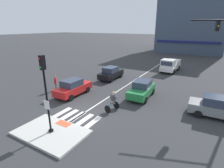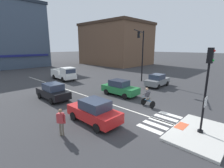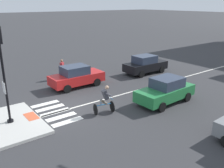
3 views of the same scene
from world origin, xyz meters
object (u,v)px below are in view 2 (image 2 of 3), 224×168
object	(u,v)px
car_grey_cross_right	(157,80)
cyclist	(148,97)
car_black_westbound_far	(53,92)
signal_pole	(207,84)
traffic_light_mast	(141,50)
car_green_eastbound_mid	(120,88)
car_red_westbound_near	(94,111)
pedestrian_at_curb_left	(61,120)
pickup_truck_white_eastbound_distant	(65,74)

from	to	relation	value
car_grey_cross_right	cyclist	xyz separation A→B (m)	(-7.42, -3.10, 0.06)
car_black_westbound_far	cyclist	bearing A→B (deg)	-58.80
signal_pole	car_black_westbound_far	size ratio (longest dim) A/B	1.21
traffic_light_mast	car_green_eastbound_mid	world-z (taller)	traffic_light_mast
car_red_westbound_near	pedestrian_at_curb_left	bearing A→B (deg)	179.25
pickup_truck_white_eastbound_distant	pedestrian_at_curb_left	size ratio (longest dim) A/B	3.11
signal_pole	car_grey_cross_right	xyz separation A→B (m)	(9.28, 7.92, -2.32)
traffic_light_mast	pedestrian_at_curb_left	distance (m)	17.00
signal_pole	car_black_westbound_far	world-z (taller)	signal_pole
traffic_light_mast	cyclist	size ratio (longest dim) A/B	4.39
pickup_truck_white_eastbound_distant	cyclist	world-z (taller)	pickup_truck_white_eastbound_distant
car_grey_cross_right	pickup_truck_white_eastbound_distant	world-z (taller)	pickup_truck_white_eastbound_distant
traffic_light_mast	car_black_westbound_far	distance (m)	13.53
car_grey_cross_right	pickup_truck_white_eastbound_distant	distance (m)	14.04
pickup_truck_white_eastbound_distant	cyclist	distance (m)	15.67
traffic_light_mast	car_black_westbound_far	size ratio (longest dim) A/B	1.80
car_black_westbound_far	car_grey_cross_right	bearing A→B (deg)	-21.35
car_green_eastbound_mid	traffic_light_mast	bearing A→B (deg)	16.84
pickup_truck_white_eastbound_distant	pedestrian_at_curb_left	xyz separation A→B (m)	(-8.78, -14.56, 0.00)
car_black_westbound_far	pedestrian_at_curb_left	bearing A→B (deg)	-113.28
pickup_truck_white_eastbound_distant	pedestrian_at_curb_left	distance (m)	17.00
signal_pole	cyclist	distance (m)	5.64
signal_pole	car_green_eastbound_mid	size ratio (longest dim) A/B	1.19
car_grey_cross_right	car_black_westbound_far	bearing A→B (deg)	158.65
car_green_eastbound_mid	car_red_westbound_near	xyz separation A→B (m)	(-6.19, -3.02, 0.00)
signal_pole	car_grey_cross_right	distance (m)	12.42
car_grey_cross_right	pedestrian_at_curb_left	distance (m)	15.24
car_red_westbound_near	car_green_eastbound_mid	bearing A→B (deg)	26.02
pickup_truck_white_eastbound_distant	cyclist	bearing A→B (deg)	-94.01
car_green_eastbound_mid	cyclist	distance (m)	4.18
car_red_westbound_near	car_grey_cross_right	distance (m)	12.80
pickup_truck_white_eastbound_distant	car_green_eastbound_mid	bearing A→B (deg)	-90.59
car_red_westbound_near	cyclist	size ratio (longest dim) A/B	2.44
pickup_truck_white_eastbound_distant	pedestrian_at_curb_left	world-z (taller)	pickup_truck_white_eastbound_distant
signal_pole	car_green_eastbound_mid	bearing A→B (deg)	72.28
car_grey_cross_right	pedestrian_at_curb_left	bearing A→B (deg)	-172.37
car_grey_cross_right	car_green_eastbound_mid	bearing A→B (deg)	171.50
car_red_westbound_near	pickup_truck_white_eastbound_distant	world-z (taller)	pickup_truck_white_eastbound_distant
signal_pole	car_red_westbound_near	distance (m)	7.14
pedestrian_at_curb_left	signal_pole	bearing A→B (deg)	-45.40
traffic_light_mast	car_red_westbound_near	xyz separation A→B (m)	(-13.29, -5.17, -3.95)
car_red_westbound_near	car_grey_cross_right	bearing A→B (deg)	9.25
car_green_eastbound_mid	pickup_truck_white_eastbound_distant	xyz separation A→B (m)	(0.12, 11.57, 0.17)
pickup_truck_white_eastbound_distant	traffic_light_mast	bearing A→B (deg)	-53.45
car_red_westbound_near	traffic_light_mast	bearing A→B (deg)	21.26
signal_pole	pickup_truck_white_eastbound_distant	distance (m)	20.78
car_green_eastbound_mid	cyclist	size ratio (longest dim) A/B	2.48
cyclist	car_grey_cross_right	bearing A→B (deg)	22.68
pedestrian_at_curb_left	car_grey_cross_right	bearing A→B (deg)	7.63
signal_pole	pedestrian_at_curb_left	xyz separation A→B (m)	(-5.82, 5.90, -2.15)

